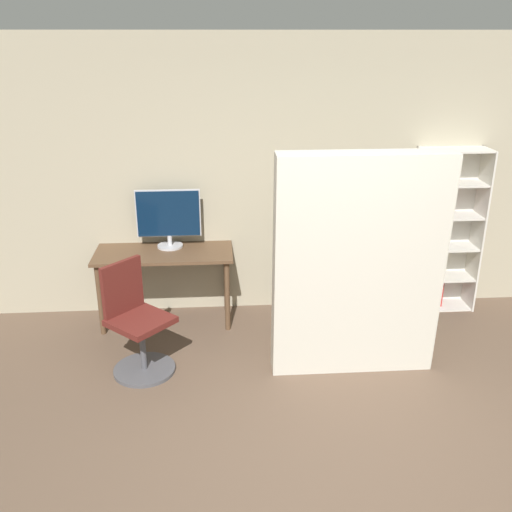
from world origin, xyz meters
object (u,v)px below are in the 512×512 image
at_px(monitor, 168,217).
at_px(mattress_near, 359,268).
at_px(office_chair, 137,328).
at_px(bookshelf, 437,236).

relative_size(monitor, mattress_near, 0.33).
height_order(monitor, office_chair, monitor).
bearing_deg(mattress_near, monitor, 144.45).
xyz_separation_m(office_chair, bookshelf, (2.88, 1.01, 0.38)).
distance_m(bookshelf, mattress_near, 1.58).
xyz_separation_m(monitor, bookshelf, (2.66, 0.02, -0.27)).
bearing_deg(office_chair, mattress_near, -4.07).
xyz_separation_m(monitor, office_chair, (-0.23, -1.00, -0.65)).
height_order(monitor, bookshelf, bookshelf).
bearing_deg(monitor, bookshelf, 0.34).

